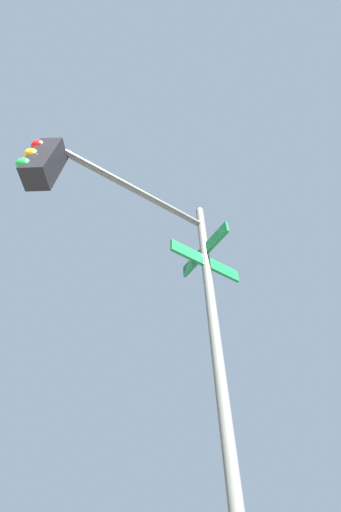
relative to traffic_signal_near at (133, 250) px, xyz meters
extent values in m
cylinder|color=#474C47|center=(-0.87, -0.60, -1.17)|extent=(0.12, 0.12, 5.60)
cylinder|color=#474C47|center=(0.07, 0.05, 1.23)|extent=(1.94, 1.36, 0.09)
cube|color=black|center=(1.02, 0.69, 0.78)|extent=(0.28, 0.28, 0.80)
sphere|color=red|center=(1.14, 0.78, 1.03)|extent=(0.18, 0.18, 0.18)
sphere|color=orange|center=(1.14, 0.78, 0.78)|extent=(0.18, 0.18, 0.18)
sphere|color=green|center=(1.14, 0.78, 0.53)|extent=(0.18, 0.18, 0.18)
cube|color=#0F5128|center=(-0.87, -0.60, 0.41)|extent=(0.93, 0.65, 0.20)
cube|color=#0F5128|center=(-0.87, -0.60, 0.63)|extent=(0.60, 0.85, 0.20)
camera|label=1|loc=(-0.50, 2.27, -2.66)|focal=21.99mm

